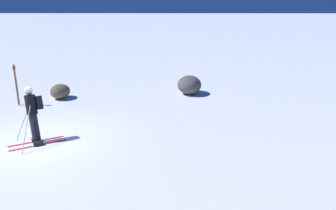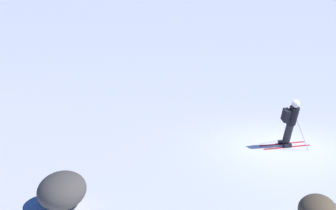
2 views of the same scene
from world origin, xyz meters
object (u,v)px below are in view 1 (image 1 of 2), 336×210
(exposed_boulder_0, at_px, (60,91))
(trail_marker, at_px, (16,83))
(exposed_boulder_1, at_px, (189,85))
(skier, at_px, (33,111))

(exposed_boulder_0, distance_m, trail_marker, 2.00)
(exposed_boulder_1, bearing_deg, trail_marker, -75.01)
(exposed_boulder_1, relative_size, trail_marker, 0.77)
(skier, xyz_separation_m, trail_marker, (-3.90, -2.35, 0.00))
(skier, xyz_separation_m, exposed_boulder_0, (-5.02, -0.84, -0.67))
(exposed_boulder_0, relative_size, exposed_boulder_1, 0.75)
(exposed_boulder_0, distance_m, exposed_boulder_1, 6.30)
(skier, distance_m, exposed_boulder_0, 5.14)
(skier, xyz_separation_m, exposed_boulder_1, (-5.98, 5.39, -0.55))
(exposed_boulder_0, relative_size, trail_marker, 0.58)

